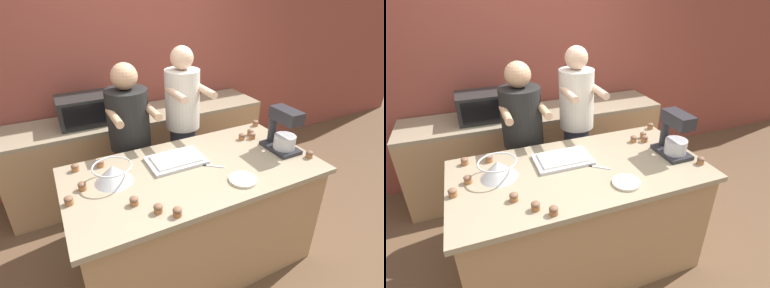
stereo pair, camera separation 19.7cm
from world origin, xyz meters
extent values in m
plane|color=brown|center=(0.00, 0.00, 0.00)|extent=(16.00, 16.00, 0.00)
cube|color=brown|center=(0.00, 1.64, 1.35)|extent=(10.00, 0.06, 2.70)
cube|color=#A87F56|center=(0.00, 0.00, 0.44)|extent=(1.78, 0.90, 0.87)
cube|color=gray|center=(0.00, 0.00, 0.89)|extent=(1.86, 0.95, 0.04)
cube|color=#A87F56|center=(0.00, 1.29, 0.42)|extent=(2.80, 0.60, 0.85)
cube|color=gray|center=(0.00, 1.29, 0.87)|extent=(2.80, 0.60, 0.04)
cylinder|color=brown|center=(-0.27, 0.72, 0.41)|extent=(0.28, 0.28, 0.82)
cylinder|color=black|center=(-0.27, 0.72, 1.08)|extent=(0.36, 0.36, 0.53)
sphere|color=tan|center=(-0.27, 0.72, 1.46)|extent=(0.22, 0.22, 0.22)
cylinder|color=tan|center=(-0.42, 0.55, 1.19)|extent=(0.06, 0.34, 0.06)
cylinder|color=tan|center=(-0.12, 0.55, 1.19)|extent=(0.06, 0.34, 0.06)
cylinder|color=#33384C|center=(0.25, 0.72, 0.46)|extent=(0.25, 0.25, 0.91)
cylinder|color=silver|center=(0.25, 0.72, 1.18)|extent=(0.32, 0.32, 0.54)
sphere|color=#DBB293|center=(0.25, 0.72, 1.56)|extent=(0.20, 0.20, 0.20)
cylinder|color=#DBB293|center=(0.11, 0.55, 1.30)|extent=(0.06, 0.34, 0.06)
cylinder|color=#DBB293|center=(0.38, 0.55, 1.30)|extent=(0.06, 0.34, 0.06)
cube|color=#232328|center=(0.76, -0.06, 0.93)|extent=(0.20, 0.30, 0.03)
cylinder|color=#232328|center=(0.76, 0.06, 1.05)|extent=(0.07, 0.07, 0.22)
cube|color=#232328|center=(0.76, -0.07, 1.21)|extent=(0.13, 0.26, 0.10)
cylinder|color=#BCBCC1|center=(0.76, -0.09, 1.00)|extent=(0.17, 0.17, 0.11)
cone|color=#BCBCC1|center=(-0.57, 0.10, 0.97)|extent=(0.26, 0.26, 0.12)
torus|color=#BCBCC1|center=(-0.57, 0.10, 1.03)|extent=(0.27, 0.27, 0.01)
cube|color=#BCBCC1|center=(-0.09, 0.15, 0.92)|extent=(0.43, 0.29, 0.02)
cube|color=white|center=(-0.09, 0.15, 0.94)|extent=(0.35, 0.23, 0.02)
cube|color=black|center=(-0.53, 1.29, 1.03)|extent=(0.55, 0.35, 0.28)
cube|color=black|center=(-0.58, 1.11, 1.03)|extent=(0.37, 0.01, 0.22)
cube|color=#2D2D2D|center=(-0.33, 1.11, 1.03)|extent=(0.11, 0.01, 0.22)
cylinder|color=beige|center=(0.22, -0.29, 0.92)|extent=(0.20, 0.20, 0.02)
cube|color=#BCBCC1|center=(0.15, -0.05, 0.92)|extent=(0.12, 0.10, 0.01)
cube|color=black|center=(0.06, 0.02, 0.92)|extent=(0.07, 0.06, 0.01)
cylinder|color=#9E6038|center=(-0.78, 0.11, 0.93)|extent=(0.05, 0.05, 0.03)
ellipsoid|color=brown|center=(-0.78, 0.11, 0.95)|extent=(0.06, 0.06, 0.03)
cylinder|color=#9E6038|center=(-0.78, 0.37, 0.93)|extent=(0.05, 0.05, 0.03)
ellipsoid|color=brown|center=(-0.78, 0.37, 0.95)|extent=(0.06, 0.06, 0.03)
cylinder|color=#9E6038|center=(-0.52, -0.20, 0.93)|extent=(0.05, 0.05, 0.03)
ellipsoid|color=brown|center=(-0.52, -0.20, 0.95)|extent=(0.06, 0.06, 0.03)
cylinder|color=#9E6038|center=(-0.42, -0.33, 0.93)|extent=(0.05, 0.05, 0.03)
ellipsoid|color=brown|center=(-0.42, -0.33, 0.95)|extent=(0.06, 0.06, 0.03)
cylinder|color=#9E6038|center=(0.87, -0.26, 0.93)|extent=(0.05, 0.05, 0.03)
ellipsoid|color=brown|center=(0.87, -0.26, 0.95)|extent=(0.06, 0.06, 0.03)
cylinder|color=#9E6038|center=(-0.61, 0.34, 0.93)|extent=(0.05, 0.05, 0.03)
ellipsoid|color=brown|center=(-0.61, 0.34, 0.95)|extent=(0.06, 0.06, 0.03)
cylinder|color=#9E6038|center=(0.87, 0.41, 0.93)|extent=(0.05, 0.05, 0.03)
ellipsoid|color=brown|center=(0.87, 0.41, 0.95)|extent=(0.06, 0.06, 0.03)
cylinder|color=#9E6038|center=(0.67, 0.20, 0.93)|extent=(0.05, 0.05, 0.03)
ellipsoid|color=brown|center=(0.67, 0.20, 0.95)|extent=(0.06, 0.06, 0.03)
cylinder|color=#9E6038|center=(-0.33, -0.41, 0.93)|extent=(0.05, 0.05, 0.03)
ellipsoid|color=brown|center=(-0.33, -0.41, 0.95)|extent=(0.06, 0.06, 0.03)
cylinder|color=#9E6038|center=(0.58, 0.23, 0.93)|extent=(0.05, 0.05, 0.03)
ellipsoid|color=brown|center=(0.58, 0.23, 0.95)|extent=(0.06, 0.06, 0.03)
cylinder|color=#9E6038|center=(0.70, 0.27, 0.93)|extent=(0.05, 0.05, 0.03)
ellipsoid|color=brown|center=(0.70, 0.27, 0.95)|extent=(0.06, 0.06, 0.03)
cylinder|color=#9E6038|center=(-0.87, -0.01, 0.93)|extent=(0.05, 0.05, 0.03)
ellipsoid|color=brown|center=(-0.87, -0.01, 0.95)|extent=(0.06, 0.06, 0.03)
camera|label=1|loc=(-0.87, -1.65, 2.09)|focal=28.00mm
camera|label=2|loc=(-0.69, -1.73, 2.09)|focal=28.00mm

